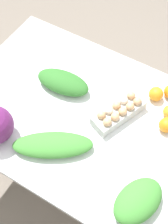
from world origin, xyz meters
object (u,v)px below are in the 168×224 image
object	(u,v)px
greens_bunch_chard	(138,201)
greens_bunch_beet_tops	(63,82)
egg_carton	(119,112)
greens_bunch_dandelion	(53,145)
orange_0	(167,125)
orange_3	(156,94)

from	to	relation	value
greens_bunch_chard	greens_bunch_beet_tops	bearing A→B (deg)	-30.94
egg_carton	greens_bunch_dandelion	bearing A→B (deg)	-8.05
egg_carton	orange_0	distance (m)	0.24
egg_carton	greens_bunch_chard	size ratio (longest dim) A/B	1.24
egg_carton	greens_bunch_chard	world-z (taller)	egg_carton
egg_carton	greens_bunch_beet_tops	size ratio (longest dim) A/B	1.05
greens_bunch_chard	orange_0	bearing A→B (deg)	-84.17
greens_bunch_dandelion	egg_carton	bearing A→B (deg)	-119.54
egg_carton	orange_3	world-z (taller)	egg_carton
egg_carton	greens_bunch_beet_tops	bearing A→B (deg)	-70.48
egg_carton	orange_3	xyz separation A→B (m)	(-0.12, -0.20, -0.00)
greens_bunch_beet_tops	greens_bunch_dandelion	world-z (taller)	greens_bunch_beet_tops
greens_bunch_dandelion	orange_0	xyz separation A→B (m)	(-0.42, -0.38, 0.00)
greens_bunch_beet_tops	orange_0	distance (m)	0.59
greens_bunch_beet_tops	greens_bunch_chard	bearing A→B (deg)	149.06
greens_bunch_chard	greens_bunch_dandelion	world-z (taller)	greens_bunch_chard
egg_carton	greens_bunch_beet_tops	distance (m)	0.35
egg_carton	greens_bunch_chard	distance (m)	0.46
egg_carton	orange_3	size ratio (longest dim) A/B	4.04
greens_bunch_chard	orange_0	xyz separation A→B (m)	(0.04, -0.42, -0.01)
orange_0	orange_3	world-z (taller)	same
orange_0	orange_3	bearing A→B (deg)	-50.43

